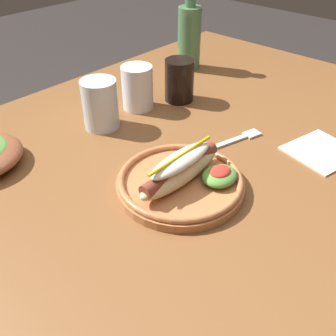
# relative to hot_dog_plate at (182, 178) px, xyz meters

# --- Properties ---
(dining_table) EXTENTS (1.45, 0.89, 0.74)m
(dining_table) POSITION_rel_hot_dog_plate_xyz_m (0.06, 0.11, -0.11)
(dining_table) COLOR brown
(dining_table) RESTS_ON ground_plane
(hot_dog_plate) EXTENTS (0.23, 0.23, 0.08)m
(hot_dog_plate) POSITION_rel_hot_dog_plate_xyz_m (0.00, 0.00, 0.00)
(hot_dog_plate) COLOR #B77042
(hot_dog_plate) RESTS_ON dining_table
(fork) EXTENTS (0.12, 0.05, 0.00)m
(fork) POSITION_rel_hot_dog_plate_xyz_m (0.22, 0.02, -0.02)
(fork) COLOR silver
(fork) RESTS_ON dining_table
(soda_cup) EXTENTS (0.07, 0.07, 0.11)m
(soda_cup) POSITION_rel_hot_dog_plate_xyz_m (0.27, 0.24, 0.03)
(soda_cup) COLOR black
(soda_cup) RESTS_ON dining_table
(water_cup) EXTENTS (0.08, 0.08, 0.11)m
(water_cup) POSITION_rel_hot_dog_plate_xyz_m (0.05, 0.28, 0.03)
(water_cup) COLOR silver
(water_cup) RESTS_ON dining_table
(extra_cup) EXTENTS (0.08, 0.08, 0.11)m
(extra_cup) POSITION_rel_hot_dog_plate_xyz_m (0.17, 0.29, 0.03)
(extra_cup) COLOR white
(extra_cup) RESTS_ON dining_table
(glass_bottle) EXTENTS (0.07, 0.07, 0.24)m
(glass_bottle) POSITION_rel_hot_dog_plate_xyz_m (0.45, 0.37, 0.07)
(glass_bottle) COLOR #4C7F51
(glass_bottle) RESTS_ON dining_table
(napkin) EXTENTS (0.15, 0.15, 0.00)m
(napkin) POSITION_rel_hot_dog_plate_xyz_m (0.28, -0.14, -0.02)
(napkin) COLOR white
(napkin) RESTS_ON dining_table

